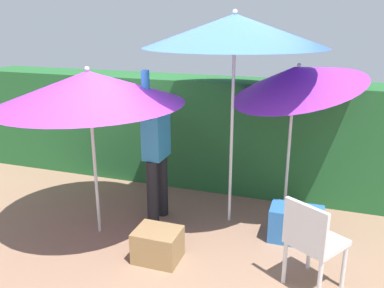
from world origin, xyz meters
The scene contains 9 objects.
ground_plane centered at (0.00, 0.00, 0.00)m, with size 24.00×24.00×0.00m, color #937056.
hedge_row centered at (0.00, 1.83, 0.79)m, with size 8.00×0.70×1.59m, color #23602D.
umbrella_rainbow centered at (0.33, 0.76, 2.27)m, with size 2.03×2.03×2.50m.
umbrella_orange centered at (-1.06, 0.01, 1.70)m, with size 2.05×2.04×1.93m.
umbrella_yellow centered at (0.98, 1.15, 1.74)m, with size 1.64×1.59×2.17m.
person_vendor centered at (-0.51, 0.50, 0.93)m, with size 0.23×0.55×1.88m.
chair_plastic centered at (1.34, -0.28, 0.51)m, with size 0.61×0.61×0.89m.
cooler_box centered at (1.15, 0.55, 0.19)m, with size 0.58×0.36×0.39m, color #2D6BB7.
crate_cardboard centered at (-0.17, -0.30, 0.17)m, with size 0.46×0.37×0.34m, color #9E7A4C.
Camera 1 is at (1.34, -3.65, 2.42)m, focal length 37.71 mm.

